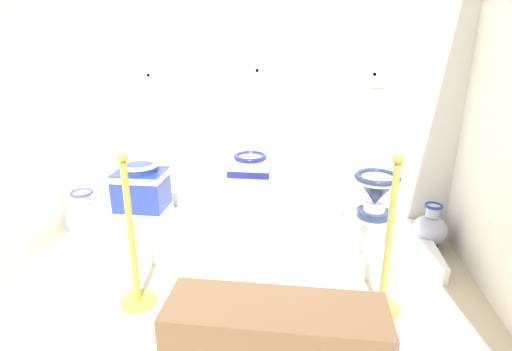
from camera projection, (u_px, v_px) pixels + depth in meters
wall_back at (259, 38)px, 3.23m from camera, size 3.43×0.06×3.20m
display_platform at (252, 238)px, 3.31m from camera, size 2.82×0.80×0.12m
plinth_block_broad_patterned at (144, 216)px, 3.40m from camera, size 0.39×0.35×0.15m
antique_toilet_broad_patterned at (141, 185)px, 3.31m from camera, size 0.40×0.32×0.39m
plinth_block_rightmost at (251, 218)px, 3.27m from camera, size 0.29×0.33×0.22m
antique_toilet_rightmost at (250, 180)px, 3.17m from camera, size 0.32×0.27×0.42m
plinth_block_pale_glazed at (372, 230)px, 3.08m from camera, size 0.40×0.33×0.21m
antique_toilet_pale_glazed at (376, 191)px, 2.98m from camera, size 0.33×0.33×0.34m
info_placard_first at (153, 80)px, 3.41m from camera, size 0.12×0.01×0.12m
info_placard_second at (262, 75)px, 3.29m from camera, size 0.12×0.01×0.13m
info_placard_third at (379, 79)px, 3.18m from camera, size 0.12×0.01×0.13m
decorative_vase_spare at (85, 216)px, 3.43m from camera, size 0.31×0.31×0.40m
decorative_vase_corner at (430, 229)px, 3.25m from camera, size 0.27×0.27×0.37m
stanchion_post_near_left at (133, 257)px, 2.51m from camera, size 0.22×0.22×1.00m
stanchion_post_near_right at (386, 263)px, 2.44m from camera, size 0.23×0.23×1.01m
museum_bench at (275, 340)px, 2.01m from camera, size 1.08×0.36×0.40m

